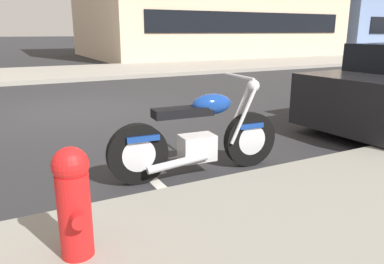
# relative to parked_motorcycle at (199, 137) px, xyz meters

# --- Properties ---
(ground_plane) EXTENTS (260.00, 260.00, 0.00)m
(ground_plane) POSITION_rel_parked_motorcycle_xyz_m (-0.56, 4.32, -0.44)
(ground_plane) COLOR #28282B
(sidewalk_far_curb) EXTENTS (120.00, 5.00, 0.14)m
(sidewalk_far_curb) POSITION_rel_parked_motorcycle_xyz_m (11.44, 11.54, -0.37)
(sidewalk_far_curb) COLOR gray
(sidewalk_far_curb) RESTS_ON ground
(parking_stall_stripe) EXTENTS (0.12, 2.20, 0.01)m
(parking_stall_stripe) POSITION_rel_parked_motorcycle_xyz_m (-0.56, 0.20, -0.44)
(parking_stall_stripe) COLOR silver
(parking_stall_stripe) RESTS_ON ground
(parked_motorcycle) EXTENTS (2.10, 0.62, 1.13)m
(parked_motorcycle) POSITION_rel_parked_motorcycle_xyz_m (0.00, 0.00, 0.00)
(parked_motorcycle) COLOR black
(parked_motorcycle) RESTS_ON ground
(fire_hydrant) EXTENTS (0.24, 0.36, 0.77)m
(fire_hydrant) POSITION_rel_parked_motorcycle_xyz_m (-1.62, -1.26, 0.11)
(fire_hydrant) COLOR red
(fire_hydrant) RESTS_ON sidewalk_near_curb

